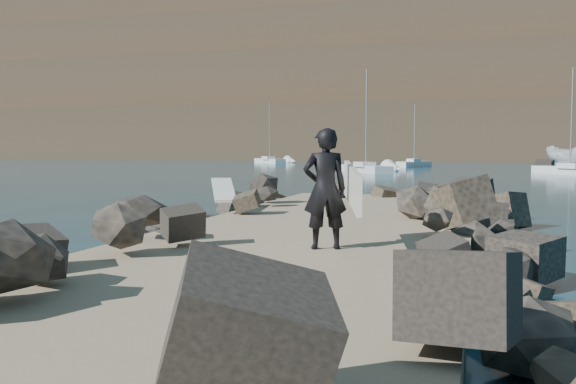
# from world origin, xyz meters

# --- Properties ---
(ground) EXTENTS (800.00, 800.00, 0.00)m
(ground) POSITION_xyz_m (0.00, 0.00, 0.00)
(ground) COLOR #0F384C
(ground) RESTS_ON ground
(jetty) EXTENTS (6.00, 26.00, 0.60)m
(jetty) POSITION_xyz_m (0.00, -2.00, 0.30)
(jetty) COLOR #8C7759
(jetty) RESTS_ON ground
(riprap_left) EXTENTS (2.60, 22.00, 1.00)m
(riprap_left) POSITION_xyz_m (-2.90, -1.50, 0.50)
(riprap_left) COLOR black
(riprap_left) RESTS_ON ground
(riprap_right) EXTENTS (2.60, 22.00, 1.00)m
(riprap_right) POSITION_xyz_m (2.90, -1.50, 0.50)
(riprap_right) COLOR black
(riprap_right) RESTS_ON ground
(headland) EXTENTS (360.00, 140.00, 32.00)m
(headland) POSITION_xyz_m (10.00, 160.00, 16.00)
(headland) COLOR #2D4919
(headland) RESTS_ON ground
(surfboard_resting) EXTENTS (1.42, 2.17, 0.07)m
(surfboard_resting) POSITION_xyz_m (-3.28, 4.12, 1.04)
(surfboard_resting) COLOR white
(surfboard_resting) RESTS_ON riprap_left
(boat_imported) EXTENTS (6.61, 6.44, 2.59)m
(boat_imported) POSITION_xyz_m (12.62, 59.51, 1.29)
(boat_imported) COLOR silver
(boat_imported) RESTS_ON ground
(surfer_with_board) EXTENTS (1.24, 2.37, 1.97)m
(surfer_with_board) POSITION_xyz_m (0.78, -1.29, 1.59)
(surfer_with_board) COLOR black
(surfer_with_board) RESTS_ON jetty
(sailboat_e) EXTENTS (6.12, 6.43, 8.76)m
(sailboat_e) POSITION_xyz_m (-25.38, 75.36, 0.35)
(sailboat_e) COLOR silver
(sailboat_e) RESTS_ON ground
(sailboat_c) EXTENTS (5.66, 7.05, 8.97)m
(sailboat_c) POSITION_xyz_m (10.46, 46.14, 0.35)
(sailboat_c) COLOR silver
(sailboat_c) RESTS_ON ground
(sailboat_a) EXTENTS (5.69, 7.52, 9.36)m
(sailboat_a) POSITION_xyz_m (-6.51, 45.51, 0.35)
(sailboat_a) COLOR silver
(sailboat_a) RESTS_ON ground
(sailboat_b) EXTENTS (3.63, 5.95, 7.28)m
(sailboat_b) POSITION_xyz_m (-3.91, 63.24, 0.35)
(sailboat_b) COLOR silver
(sailboat_b) RESTS_ON ground
(headland_buildings) EXTENTS (137.50, 30.50, 5.00)m
(headland_buildings) POSITION_xyz_m (16.81, 152.19, 33.97)
(headland_buildings) COLOR white
(headland_buildings) RESTS_ON headland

